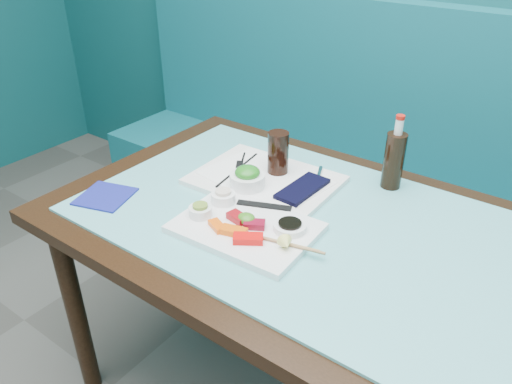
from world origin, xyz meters
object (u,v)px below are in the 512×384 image
Objects in this scene: blue_napkin at (105,196)px; cola_glass at (278,153)px; booth_bench at (402,207)px; seaweed_bowl at (248,181)px; cola_bottle_body at (394,161)px; serving_tray at (265,180)px; sashimi_plate at (246,228)px; dining_table at (302,246)px.

cola_glass is at bearing 50.24° from blue_napkin.
booth_bench is 21.02× the size of blue_napkin.
seaweed_bowl is 0.14m from cola_glass.
blue_napkin is at bearing -139.32° from cola_bottle_body.
booth_bench is 0.86m from serving_tray.
booth_bench reaches higher than serving_tray.
sashimi_plate is 2.67× the size of cola_glass.
booth_bench reaches higher than blue_napkin.
sashimi_plate is at bearing -95.38° from booth_bench.
seaweed_bowl is at bearing -98.75° from cola_glass.
seaweed_bowl is at bearing -104.68° from booth_bench.
booth_bench is 0.85m from cola_glass.
cola_bottle_body is (0.12, 0.31, 0.18)m from dining_table.
dining_table is 0.59m from blue_napkin.
serving_tray reaches higher than dining_table.
seaweed_bowl is 0.79× the size of cola_glass.
cola_glass reaches higher than dining_table.
booth_bench is at bearing 102.52° from cola_bottle_body.
sashimi_plate is at bearing -54.35° from seaweed_bowl.
cola_bottle_body is (0.32, 0.21, 0.08)m from serving_tray.
serving_tray is 0.39m from cola_bottle_body.
sashimi_plate is 3.40× the size of seaweed_bowl.
dining_table is at bearing 54.07° from sashimi_plate.
sashimi_plate is 0.27m from serving_tray.
sashimi_plate is at bearing -115.04° from cola_bottle_body.
seaweed_bowl is at bearing -99.29° from serving_tray.
serving_tray is 2.96× the size of blue_napkin.
dining_table is 3.31× the size of serving_tray.
blue_napkin reaches higher than dining_table.
cola_glass is at bearing -105.78° from booth_bench.
cola_bottle_body reaches higher than serving_tray.
seaweed_bowl is at bearing -139.55° from cola_bottle_body.
sashimi_plate is at bearing -67.26° from serving_tray.
cola_glass is (0.02, 0.13, 0.05)m from seaweed_bowl.
booth_bench reaches higher than sashimi_plate.
blue_napkin is (-0.34, -0.40, -0.08)m from cola_glass.
dining_table is at bearing -39.28° from cola_glass.
serving_tray reaches higher than blue_napkin.
cola_glass is 0.94× the size of blue_napkin.
cola_bottle_body is at bearing 62.37° from sashimi_plate.
booth_bench is 1.06m from sashimi_plate.
booth_bench reaches higher than cola_glass.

